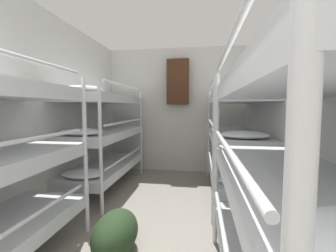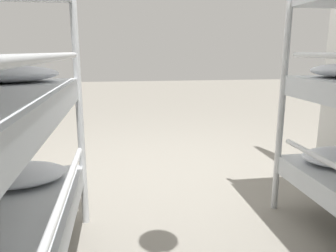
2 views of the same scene
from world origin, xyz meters
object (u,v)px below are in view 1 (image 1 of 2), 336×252
bunk_stack_right_far (236,136)px  duffel_bag (115,233)px  bunk_stack_right_near (300,190)px  hanging_coat (178,82)px  bunk_stack_left_far (103,134)px

bunk_stack_right_far → duffel_bag: 2.10m
bunk_stack_right_near → hanging_coat: size_ratio=2.08×
bunk_stack_left_far → hanging_coat: bearing=46.9°
bunk_stack_left_far → hanging_coat: hanging_coat is taller
bunk_stack_left_far → bunk_stack_right_far: bearing=0.0°
bunk_stack_right_near → bunk_stack_left_far: same height
bunk_stack_right_far → duffel_bag: bunk_stack_right_far is taller
duffel_bag → bunk_stack_right_far: bearing=50.4°
bunk_stack_right_near → duffel_bag: size_ratio=3.12×
bunk_stack_left_far → duffel_bag: (0.80, -1.52, -0.72)m
bunk_stack_right_far → hanging_coat: hanging_coat is taller
bunk_stack_right_near → bunk_stack_left_far: bearing=133.2°
hanging_coat → bunk_stack_right_near: bearing=-73.7°
duffel_bag → hanging_coat: bearing=84.0°
bunk_stack_left_far → duffel_bag: size_ratio=3.12×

